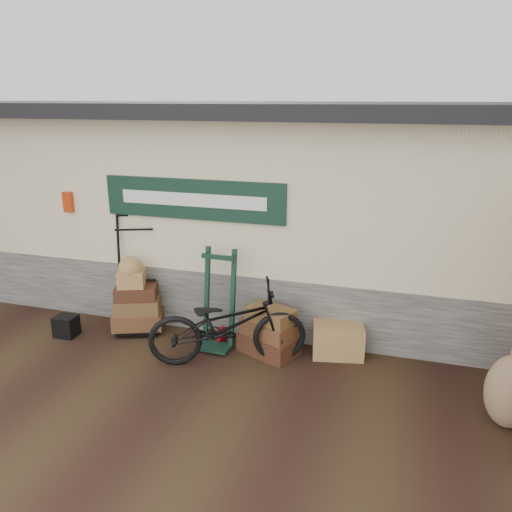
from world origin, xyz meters
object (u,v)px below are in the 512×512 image
Objects in this scene: bicycle at (227,321)px; black_trunk at (66,326)px; suitcase_stack at (269,330)px; green_barrow at (218,300)px; wicker_hamper at (338,340)px; porter_trolley at (137,272)px.

black_trunk is at bearing 67.31° from bicycle.
suitcase_stack is at bearing -69.97° from bicycle.
wicker_hamper is at bearing 10.75° from green_barrow.
suitcase_stack reaches higher than black_trunk.
suitcase_stack is 0.37× the size of bicycle.
green_barrow is at bearing 8.91° from black_trunk.
green_barrow is 0.68× the size of bicycle.
suitcase_stack is 2.49× the size of black_trunk.
bicycle is (-1.33, -0.60, 0.37)m from wicker_hamper.
wicker_hamper is 1.50m from bicycle.
porter_trolley reaches higher than black_trunk.
green_barrow is 1.83× the size of suitcase_stack.
suitcase_stack is at bearing -167.00° from wicker_hamper.
bicycle is (0.27, -0.38, -0.10)m from green_barrow.
suitcase_stack is 1.14× the size of wicker_hamper.
bicycle is at bearing -138.17° from suitcase_stack.
porter_trolley is 5.66× the size of black_trunk.
black_trunk is at bearing -165.93° from porter_trolley.
green_barrow is at bearing -172.41° from wicker_hamper.
black_trunk is (-2.91, -0.35, -0.18)m from suitcase_stack.
green_barrow is at bearing -31.44° from porter_trolley.
black_trunk is 0.15× the size of bicycle.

